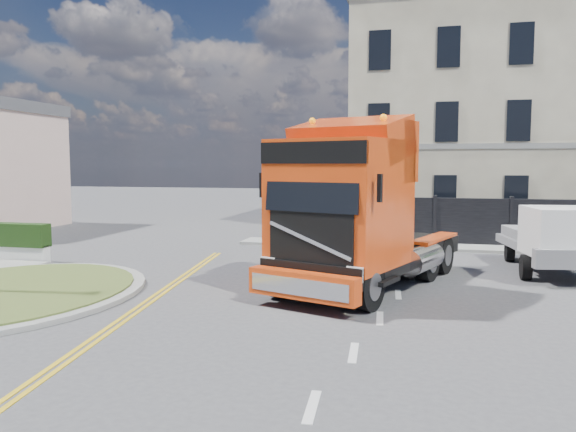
# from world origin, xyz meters

# --- Properties ---
(ground) EXTENTS (120.00, 120.00, 0.00)m
(ground) POSITION_xyz_m (0.00, 0.00, 0.00)
(ground) COLOR #424244
(ground) RESTS_ON ground
(traffic_island) EXTENTS (6.80, 6.80, 0.17)m
(traffic_island) POSITION_xyz_m (-7.00, -3.00, 0.08)
(traffic_island) COLOR gray
(traffic_island) RESTS_ON ground
(hoarding_fence) EXTENTS (18.80, 0.25, 2.00)m
(hoarding_fence) POSITION_xyz_m (6.55, 9.00, 1.00)
(hoarding_fence) COLOR black
(hoarding_fence) RESTS_ON ground
(georgian_building) EXTENTS (12.30, 10.30, 12.80)m
(georgian_building) POSITION_xyz_m (6.00, 16.50, 5.77)
(georgian_building) COLOR beige
(georgian_building) RESTS_ON ground
(pavement_far) EXTENTS (20.00, 1.60, 0.12)m
(pavement_far) POSITION_xyz_m (6.00, 8.10, 0.06)
(pavement_far) COLOR gray
(pavement_far) RESTS_ON ground
(truck) EXTENTS (5.17, 8.03, 4.51)m
(truck) POSITION_xyz_m (1.74, -0.29, 2.02)
(truck) COLOR black
(truck) RESTS_ON ground
(flatbed_pickup) EXTENTS (2.82, 5.45, 2.16)m
(flatbed_pickup) POSITION_xyz_m (7.53, 3.03, 1.16)
(flatbed_pickup) COLOR slate
(flatbed_pickup) RESTS_ON ground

